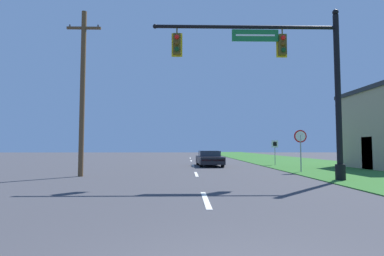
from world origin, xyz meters
The scene contains 7 objects.
grass_verge_right centered at (10.50, 30.00, 0.02)m, with size 10.00×110.00×0.04m.
road_center_line centered at (0.00, 22.00, 0.01)m, with size 0.16×34.80×0.01m.
signal_mast centered at (4.34, 10.72, 4.79)m, with size 8.73×0.47×7.90m.
car_ahead centered at (1.29, 21.33, 0.61)m, with size 2.02×4.77×1.19m.
stop_sign centered at (6.31, 15.11, 1.86)m, with size 0.76×0.07×2.50m.
route_sign_post centered at (6.82, 22.05, 1.53)m, with size 0.55×0.06×2.03m.
utility_pole_near centered at (-6.03, 12.97, 4.53)m, with size 1.80×0.26×8.76m.
Camera 1 is at (-0.57, -2.72, 1.52)m, focal length 28.00 mm.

